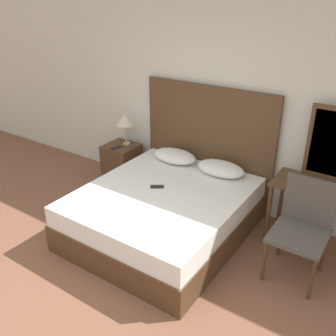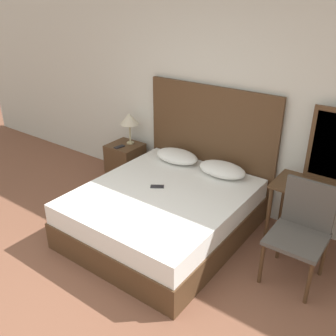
{
  "view_description": "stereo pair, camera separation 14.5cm",
  "coord_description": "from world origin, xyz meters",
  "px_view_note": "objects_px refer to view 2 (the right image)",
  "views": [
    {
      "loc": [
        1.9,
        -1.35,
        2.56
      ],
      "look_at": [
        -0.15,
        1.67,
        0.79
      ],
      "focal_mm": 40.0,
      "sensor_mm": 36.0,
      "label": 1
    },
    {
      "loc": [
        2.01,
        -1.27,
        2.56
      ],
      "look_at": [
        -0.15,
        1.67,
        0.79
      ],
      "focal_mm": 40.0,
      "sensor_mm": 36.0,
      "label": 2
    }
  ],
  "objects_px": {
    "table_lamp": "(129,119)",
    "phone_on_nightstand": "(119,147)",
    "bed": "(163,213)",
    "vanity_desk": "(322,201)",
    "nightstand": "(126,163)",
    "chair": "(302,227)",
    "phone_on_bed": "(157,186)"
  },
  "relations": [
    {
      "from": "nightstand",
      "to": "vanity_desk",
      "type": "height_order",
      "value": "vanity_desk"
    },
    {
      "from": "bed",
      "to": "table_lamp",
      "type": "bearing_deg",
      "value": 145.63
    },
    {
      "from": "vanity_desk",
      "to": "nightstand",
      "type": "bearing_deg",
      "value": 179.52
    },
    {
      "from": "table_lamp",
      "to": "phone_on_nightstand",
      "type": "bearing_deg",
      "value": -99.63
    },
    {
      "from": "phone_on_nightstand",
      "to": "vanity_desk",
      "type": "relative_size",
      "value": 0.16
    },
    {
      "from": "vanity_desk",
      "to": "phone_on_bed",
      "type": "bearing_deg",
      "value": -157.85
    },
    {
      "from": "phone_on_nightstand",
      "to": "vanity_desk",
      "type": "height_order",
      "value": "vanity_desk"
    },
    {
      "from": "table_lamp",
      "to": "chair",
      "type": "height_order",
      "value": "table_lamp"
    },
    {
      "from": "vanity_desk",
      "to": "chair",
      "type": "bearing_deg",
      "value": -95.32
    },
    {
      "from": "bed",
      "to": "nightstand",
      "type": "distance_m",
      "value": 1.42
    },
    {
      "from": "table_lamp",
      "to": "vanity_desk",
      "type": "distance_m",
      "value": 2.7
    },
    {
      "from": "chair",
      "to": "phone_on_nightstand",
      "type": "bearing_deg",
      "value": 171.73
    },
    {
      "from": "phone_on_bed",
      "to": "table_lamp",
      "type": "distance_m",
      "value": 1.37
    },
    {
      "from": "phone_on_bed",
      "to": "phone_on_nightstand",
      "type": "height_order",
      "value": "phone_on_nightstand"
    },
    {
      "from": "phone_on_nightstand",
      "to": "vanity_desk",
      "type": "xyz_separation_m",
      "value": [
        2.71,
        0.08,
        0.04
      ]
    },
    {
      "from": "nightstand",
      "to": "vanity_desk",
      "type": "distance_m",
      "value": 2.73
    },
    {
      "from": "phone_on_bed",
      "to": "vanity_desk",
      "type": "height_order",
      "value": "vanity_desk"
    },
    {
      "from": "bed",
      "to": "table_lamp",
      "type": "height_order",
      "value": "table_lamp"
    },
    {
      "from": "chair",
      "to": "phone_on_bed",
      "type": "bearing_deg",
      "value": -173.37
    },
    {
      "from": "phone_on_bed",
      "to": "nightstand",
      "type": "distance_m",
      "value": 1.32
    },
    {
      "from": "bed",
      "to": "phone_on_nightstand",
      "type": "distance_m",
      "value": 1.4
    },
    {
      "from": "bed",
      "to": "vanity_desk",
      "type": "xyz_separation_m",
      "value": [
        1.49,
        0.7,
        0.34
      ]
    },
    {
      "from": "phone_on_bed",
      "to": "vanity_desk",
      "type": "relative_size",
      "value": 0.16
    },
    {
      "from": "phone_on_nightstand",
      "to": "table_lamp",
      "type": "bearing_deg",
      "value": 80.37
    },
    {
      "from": "table_lamp",
      "to": "chair",
      "type": "bearing_deg",
      "value": -12.44
    },
    {
      "from": "nightstand",
      "to": "bed",
      "type": "bearing_deg",
      "value": -30.75
    },
    {
      "from": "nightstand",
      "to": "phone_on_nightstand",
      "type": "height_order",
      "value": "phone_on_nightstand"
    },
    {
      "from": "phone_on_nightstand",
      "to": "vanity_desk",
      "type": "bearing_deg",
      "value": 1.79
    },
    {
      "from": "bed",
      "to": "vanity_desk",
      "type": "distance_m",
      "value": 1.69
    },
    {
      "from": "nightstand",
      "to": "table_lamp",
      "type": "distance_m",
      "value": 0.65
    },
    {
      "from": "bed",
      "to": "phone_on_nightstand",
      "type": "bearing_deg",
      "value": 153.13
    },
    {
      "from": "chair",
      "to": "vanity_desk",
      "type": "bearing_deg",
      "value": 84.68
    }
  ]
}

